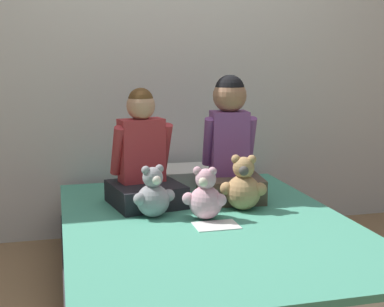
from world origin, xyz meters
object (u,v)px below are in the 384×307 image
(child_on_right, at_px, (230,146))
(teddy_bear_held_by_left_child, at_px, (153,195))
(teddy_bear_between_children, at_px, (205,197))
(teddy_bear_held_by_right_child, at_px, (243,187))
(sign_card, at_px, (216,225))
(child_on_left, at_px, (143,162))
(pillow_at_headboard, at_px, (175,177))
(bed, at_px, (207,257))

(child_on_right, relative_size, teddy_bear_held_by_left_child, 2.63)
(child_on_right, height_order, teddy_bear_between_children, child_on_right)
(teddy_bear_held_by_right_child, relative_size, sign_card, 1.39)
(child_on_left, xyz_separation_m, teddy_bear_held_by_right_child, (0.49, -0.24, -0.11))
(child_on_left, bearing_deg, teddy_bear_held_by_right_child, -37.94)
(pillow_at_headboard, relative_size, sign_card, 2.68)
(bed, distance_m, sign_card, 0.21)
(child_on_right, distance_m, teddy_bear_held_by_left_child, 0.58)
(teddy_bear_held_by_left_child, height_order, pillow_at_headboard, teddy_bear_held_by_left_child)
(child_on_left, distance_m, child_on_right, 0.49)
(child_on_right, bearing_deg, teddy_bear_held_by_left_child, -145.37)
(bed, bearing_deg, sign_card, -77.71)
(child_on_left, height_order, teddy_bear_held_by_right_child, child_on_left)
(child_on_left, distance_m, teddy_bear_held_by_right_child, 0.55)
(teddy_bear_between_children, relative_size, sign_card, 1.26)
(teddy_bear_held_by_right_child, relative_size, teddy_bear_between_children, 1.11)
(bed, relative_size, teddy_bear_held_by_right_child, 6.45)
(child_on_left, bearing_deg, sign_card, -71.79)
(child_on_left, bearing_deg, child_on_right, -10.96)
(bed, distance_m, teddy_bear_held_by_right_child, 0.41)
(child_on_right, distance_m, teddy_bear_between_children, 0.47)
(bed, xyz_separation_m, teddy_bear_held_by_left_child, (-0.24, 0.14, 0.30))
(child_on_right, xyz_separation_m, pillow_at_headboard, (-0.24, 0.35, -0.24))
(child_on_left, bearing_deg, teddy_bear_held_by_left_child, -99.86)
(teddy_bear_held_by_right_child, bearing_deg, sign_card, -113.96)
(teddy_bear_between_children, bearing_deg, teddy_bear_held_by_left_child, -178.90)
(bed, xyz_separation_m, sign_card, (0.02, -0.09, 0.19))
(child_on_left, distance_m, sign_card, 0.59)
(bed, height_order, sign_card, sign_card)
(bed, relative_size, pillow_at_headboard, 3.34)
(teddy_bear_held_by_right_child, bearing_deg, bed, -128.93)
(sign_card, bearing_deg, pillow_at_headboard, 91.28)
(child_on_right, bearing_deg, teddy_bear_between_children, -117.82)
(bed, height_order, child_on_right, child_on_right)
(child_on_right, distance_m, sign_card, 0.60)
(teddy_bear_held_by_right_child, bearing_deg, pillow_at_headboard, 130.31)
(teddy_bear_between_children, distance_m, pillow_at_headboard, 0.71)
(teddy_bear_held_by_left_child, xyz_separation_m, teddy_bear_between_children, (0.24, -0.10, 0.00))
(teddy_bear_held_by_left_child, distance_m, teddy_bear_held_by_right_child, 0.48)
(bed, xyz_separation_m, child_on_left, (-0.25, 0.39, 0.42))
(bed, height_order, teddy_bear_held_by_right_child, teddy_bear_held_by_right_child)
(teddy_bear_held_by_left_child, distance_m, sign_card, 0.36)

